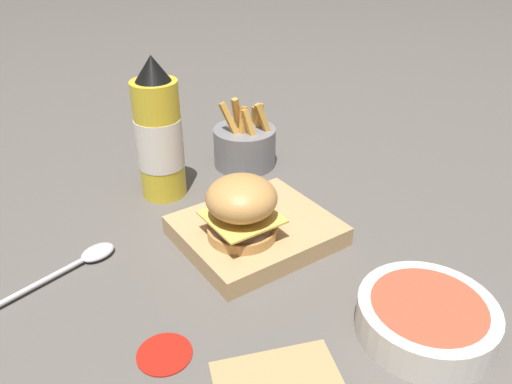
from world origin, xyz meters
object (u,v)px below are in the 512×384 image
Objects in this scene: spoon at (84,259)px; fries_basket at (245,145)px; serving_board at (256,231)px; ketchup_bottle at (159,136)px; burger at (242,208)px; side_bowl at (426,317)px.

fries_basket is at bearing 5.48° from spoon.
ketchup_bottle reaches higher than serving_board.
ketchup_bottle is at bearing 94.58° from burger.
serving_board is 0.24m from spoon.
serving_board is 0.26m from side_bowl.
serving_board is 1.62× the size of fries_basket.
burger is at bearing 109.80° from side_bowl.
side_bowl is at bearing -77.09° from ketchup_bottle.
fries_basket is 0.71× the size of spoon.
side_bowl is at bearing -78.27° from serving_board.
ketchup_bottle reaches higher than burger.
fries_basket is 0.37m from spoon.
serving_board is 0.24m from fries_basket.
spoon is at bearing 152.26° from burger.
side_bowl is (0.05, -0.26, 0.01)m from serving_board.
serving_board is at bearing -35.21° from spoon.
spoon is (-0.17, -0.11, -0.10)m from ketchup_bottle.
serving_board is at bearing 24.53° from burger.
spoon is at bearing -146.98° from ketchup_bottle.
serving_board reaches higher than spoon.
ketchup_bottle is 1.50× the size of side_bowl.
spoon is (-0.34, -0.12, -0.03)m from fries_basket.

